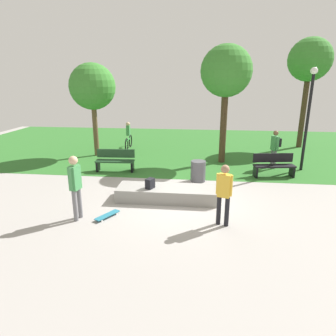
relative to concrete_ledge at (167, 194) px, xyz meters
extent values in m
plane|color=#9E9993|center=(0.37, 0.01, -0.21)|extent=(28.00, 28.00, 0.00)
cube|color=#2D6B28|center=(0.37, 8.03, -0.21)|extent=(26.60, 11.96, 0.01)
cube|color=gray|center=(0.00, 0.00, 0.00)|extent=(3.16, 0.98, 0.42)
cube|color=black|center=(-0.51, -0.14, 0.37)|extent=(0.30, 0.34, 0.32)
cylinder|color=black|center=(1.56, -1.50, 0.19)|extent=(0.12, 0.12, 0.81)
cylinder|color=black|center=(1.77, -1.57, 0.19)|extent=(0.12, 0.12, 0.81)
cube|color=gold|center=(1.67, -1.54, 0.90)|extent=(0.37, 0.29, 0.61)
cylinder|color=gold|center=(1.51, -1.48, 0.92)|extent=(0.09, 0.09, 0.56)
cylinder|color=gold|center=(1.83, -1.59, 0.92)|extent=(0.09, 0.09, 0.56)
sphere|color=#9E7556|center=(1.67, -1.54, 1.34)|extent=(0.22, 0.22, 0.22)
cylinder|color=slate|center=(-2.30, -1.74, 0.23)|extent=(0.12, 0.12, 0.88)
cylinder|color=slate|center=(-2.26, -1.52, 0.23)|extent=(0.12, 0.12, 0.88)
cube|color=#3F8C4C|center=(-2.28, -1.63, 1.00)|extent=(0.26, 0.35, 0.66)
cylinder|color=#3F8C4C|center=(-2.31, -1.80, 1.02)|extent=(0.09, 0.09, 0.61)
cylinder|color=#3F8C4C|center=(-2.25, -1.46, 1.02)|extent=(0.09, 0.09, 0.61)
sphere|color=tan|center=(-2.28, -1.63, 1.48)|extent=(0.24, 0.24, 0.24)
cube|color=teal|center=(-1.52, -1.44, -0.14)|extent=(0.57, 0.79, 0.02)
cylinder|color=silver|center=(-1.59, -1.73, -0.18)|extent=(0.05, 0.06, 0.06)
cylinder|color=silver|center=(-1.72, -1.65, -0.18)|extent=(0.05, 0.06, 0.06)
cylinder|color=silver|center=(-1.31, -1.24, -0.18)|extent=(0.05, 0.06, 0.06)
cylinder|color=silver|center=(-1.44, -1.16, -0.18)|extent=(0.05, 0.06, 0.06)
cube|color=black|center=(3.96, 2.78, 0.24)|extent=(1.65, 0.67, 0.06)
cube|color=black|center=(3.93, 3.00, 0.52)|extent=(1.59, 0.30, 0.36)
cube|color=black|center=(4.69, 2.89, 0.01)|extent=(0.14, 0.40, 0.45)
cube|color=black|center=(3.23, 2.67, 0.01)|extent=(0.14, 0.40, 0.45)
cube|color=#1E4223|center=(-2.50, 2.80, 0.24)|extent=(1.62, 0.52, 0.06)
cube|color=#1E4223|center=(-2.51, 3.02, 0.52)|extent=(1.60, 0.14, 0.36)
cube|color=black|center=(-1.77, 2.83, 0.01)|extent=(0.10, 0.40, 0.45)
cube|color=black|center=(-3.24, 2.76, 0.01)|extent=(0.10, 0.40, 0.45)
cylinder|color=#42301E|center=(2.04, 4.80, 1.49)|extent=(0.30, 0.30, 3.41)
sphere|color=#387F2D|center=(2.04, 4.80, 3.87)|extent=(2.23, 2.23, 2.23)
cylinder|color=brown|center=(-4.21, 5.40, 1.16)|extent=(0.24, 0.24, 2.74)
sphere|color=#387F2D|center=(-4.21, 5.40, 3.19)|extent=(2.21, 2.21, 2.21)
cylinder|color=#42301E|center=(6.66, 8.55, 1.81)|extent=(0.29, 0.29, 4.05)
sphere|color=#387F2D|center=(6.66, 8.55, 4.52)|extent=(2.27, 2.27, 2.27)
cylinder|color=black|center=(5.35, 3.88, 1.75)|extent=(0.12, 0.12, 3.93)
sphere|color=silver|center=(5.35, 3.88, 3.84)|extent=(0.28, 0.28, 0.28)
cylinder|color=#4C4C51|center=(0.98, 1.94, 0.18)|extent=(0.56, 0.56, 0.79)
cylinder|color=slate|center=(4.24, 3.97, 0.19)|extent=(0.12, 0.12, 0.80)
cylinder|color=slate|center=(4.17, 4.18, 0.19)|extent=(0.12, 0.12, 0.80)
cube|color=#3F8C4C|center=(4.21, 4.08, 0.89)|extent=(0.29, 0.37, 0.60)
cylinder|color=#3F8C4C|center=(4.26, 3.92, 0.91)|extent=(0.09, 0.09, 0.55)
cylinder|color=#3F8C4C|center=(4.15, 4.24, 0.91)|extent=(0.09, 0.09, 0.55)
sphere|color=brown|center=(4.21, 4.08, 1.33)|extent=(0.22, 0.22, 0.22)
cube|color=black|center=(4.36, 4.13, 0.92)|extent=(0.24, 0.30, 0.36)
torus|color=black|center=(-2.93, 6.50, 0.12)|extent=(0.09, 0.72, 0.72)
torus|color=black|center=(-2.97, 7.60, 0.12)|extent=(0.09, 0.72, 0.72)
cube|color=#338C3F|center=(-2.95, 7.05, 0.32)|extent=(0.08, 0.99, 0.08)
cube|color=#3F8C4C|center=(-2.95, 7.05, 0.82)|extent=(0.19, 0.29, 0.56)
sphere|color=tan|center=(-2.95, 7.05, 1.17)|extent=(0.22, 0.22, 0.22)
camera|label=1|loc=(1.01, -8.76, 3.51)|focal=31.51mm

